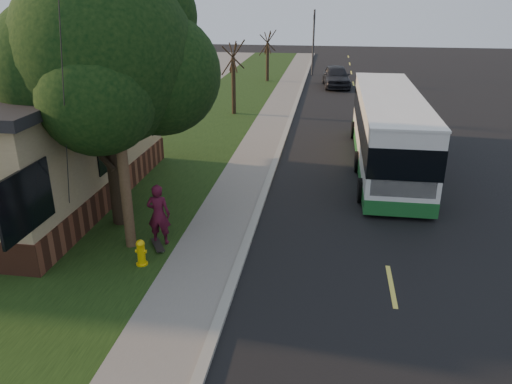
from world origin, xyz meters
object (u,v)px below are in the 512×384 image
utility_pole (115,88)px  bare_tree_far (268,57)px  bare_tree_near (233,79)px  fire_hydrant (141,252)px  distant_car (336,76)px  skateboard_main (158,245)px  skateboarder (159,214)px  transit_bus (388,129)px  traffic_signal (314,38)px  leafy_tree (107,58)px

utility_pole → bare_tree_far: size_ratio=2.25×
utility_pole → bare_tree_near: utility_pole is taller
fire_hydrant → distant_car: (5.18, 28.46, 0.38)m
fire_hydrant → skateboard_main: (0.10, 1.01, -0.30)m
skateboarder → skateboard_main: bearing=86.6°
fire_hydrant → skateboarder: 1.39m
utility_pole → fire_hydrant: bearing=-54.6°
bare_tree_near → distant_car: size_ratio=0.90×
fire_hydrant → bare_tree_far: bare_tree_far is taller
transit_bus → skateboarder: 10.98m
bare_tree_far → traffic_signal: traffic_signal is taller
fire_hydrant → distant_car: bearing=79.7°
leafy_tree → skateboard_main: 5.55m
leafy_tree → distant_car: bearing=75.3°
utility_pole → bare_tree_far: bearing=89.4°
fire_hydrant → traffic_signal: (3.10, 34.00, 2.73)m
utility_pole → distant_car: 28.35m
bare_tree_far → skateboarder: (0.50, -28.72, -1.02)m
distant_car → bare_tree_near: bearing=-125.4°
bare_tree_far → skateboard_main: (0.50, -28.99, -1.87)m
utility_pole → distant_car: utility_pole is taller
utility_pole → skateboard_main: size_ratio=10.15×
leafy_tree → transit_bus: size_ratio=0.69×
traffic_signal → skateboard_main: 33.27m
utility_pole → skateboard_main: utility_pole is taller
bare_tree_far → transit_bus: (7.65, -20.42, -0.37)m
fire_hydrant → utility_pole: size_ratio=0.08×
traffic_signal → distant_car: size_ratio=1.15×
traffic_signal → transit_bus: (4.15, -24.42, -1.53)m
transit_bus → distant_car: bearing=96.3°
fire_hydrant → transit_bus: (7.25, 9.58, 1.20)m
skateboarder → bare_tree_far: bearing=-92.4°
bare_tree_far → skateboard_main: bare_tree_far is taller
distant_car → fire_hydrant: bearing=-105.5°
skateboard_main → distant_car: size_ratio=0.19×
bare_tree_far → skateboard_main: size_ratio=4.51×
skateboarder → fire_hydrant: bearing=82.1°
leafy_tree → traffic_signal: leafy_tree is taller
utility_pole → leafy_tree: utility_pole is taller
fire_hydrant → transit_bus: bearing=52.9°
fire_hydrant → transit_bus: transit_bus is taller
bare_tree_near → bare_tree_far: size_ratio=1.07×
utility_pole → skateboarder: (0.81, 0.28, -3.64)m
leafy_tree → traffic_signal: (4.67, 31.35, -2.00)m
transit_bus → bare_tree_near: bearing=134.1°
fire_hydrant → distant_car: 28.93m
bare_tree_near → traffic_signal: (4.00, 16.00, 1.01)m
bare_tree_near → distant_car: 12.17m
leafy_tree → distant_car: 27.03m
bare_tree_far → distant_car: bare_tree_far is taller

